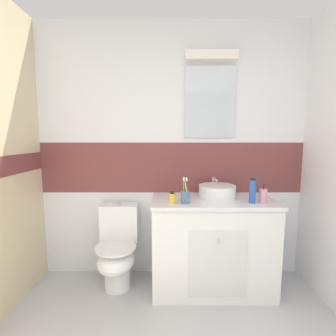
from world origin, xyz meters
name	(u,v)px	position (x,y,z in m)	size (l,w,h in m)	color
wall_back_tiled	(173,152)	(0.01, 2.45, 1.26)	(3.20, 0.20, 2.50)	white
vanity_cabinet	(213,244)	(0.37, 2.13, 0.43)	(1.09, 0.56, 0.85)	white
sink_basin	(218,191)	(0.42, 2.17, 0.91)	(0.33, 0.38, 0.16)	white
toilet	(118,249)	(-0.51, 2.16, 0.36)	(0.37, 0.50, 0.77)	white
toothbrush_cup	(186,196)	(0.11, 1.98, 0.91)	(0.08, 0.08, 0.22)	#4C7299
soap_dispenser	(264,196)	(0.77, 2.00, 0.91)	(0.06, 0.06, 0.16)	pink
lotion_bottle_short	(173,198)	(0.00, 1.98, 0.90)	(0.05, 0.05, 0.10)	yellow
shampoo_bottle_tall	(254,191)	(0.68, 2.00, 0.95)	(0.05, 0.05, 0.21)	#2659B2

